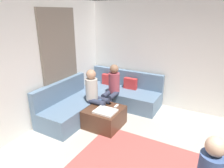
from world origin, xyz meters
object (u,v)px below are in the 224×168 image
(sectional_couch, at_px, (101,99))
(game_remote, at_px, (116,106))
(ottoman, at_px, (104,117))
(person_on_couch_back, at_px, (112,87))
(person_on_couch_side, at_px, (95,93))
(coffee_mug, at_px, (100,102))

(sectional_couch, bearing_deg, game_remote, -34.08)
(ottoman, xyz_separation_m, person_on_couch_back, (-0.20, 0.73, 0.45))
(game_remote, distance_m, person_on_couch_side, 0.57)
(game_remote, relative_size, person_on_couch_side, 0.12)
(sectional_couch, bearing_deg, person_on_couch_back, 10.72)
(sectional_couch, xyz_separation_m, coffee_mug, (0.27, -0.50, 0.19))
(ottoman, xyz_separation_m, coffee_mug, (-0.22, 0.18, 0.26))
(coffee_mug, xyz_separation_m, person_on_couch_back, (0.02, 0.55, 0.19))
(person_on_couch_back, bearing_deg, coffee_mug, 88.16)
(ottoman, relative_size, coffee_mug, 8.00)
(person_on_couch_back, bearing_deg, sectional_couch, 10.72)
(coffee_mug, bearing_deg, person_on_couch_side, 179.29)
(sectional_couch, bearing_deg, ottoman, -53.86)
(coffee_mug, distance_m, game_remote, 0.40)
(ottoman, bearing_deg, person_on_couch_side, 152.27)
(person_on_couch_side, bearing_deg, sectional_couch, -163.35)
(person_on_couch_side, bearing_deg, coffee_mug, 89.29)
(coffee_mug, relative_size, person_on_couch_side, 0.08)
(sectional_couch, distance_m, person_on_couch_back, 0.48)
(coffee_mug, distance_m, person_on_couch_side, 0.23)
(sectional_couch, height_order, ottoman, sectional_couch)
(sectional_couch, height_order, game_remote, sectional_couch)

